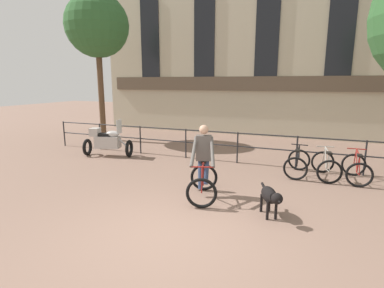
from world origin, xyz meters
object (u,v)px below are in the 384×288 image
parked_motorcycle (107,141)px  parked_bicycle_mid_left (326,166)px  dog (270,196)px  parked_bicycle_mid_right (356,169)px  cyclist_with_bike (203,165)px  parked_bicycle_near_lamp (297,163)px

parked_motorcycle → parked_bicycle_mid_left: bearing=-102.8°
dog → parked_bicycle_mid_left: bearing=42.9°
parked_motorcycle → parked_bicycle_mid_right: size_ratio=1.63×
dog → parked_bicycle_mid_right: (1.89, 3.17, -0.09)m
cyclist_with_bike → dog: size_ratio=1.78×
parked_bicycle_near_lamp → parked_bicycle_mid_left: bearing=-177.2°
cyclist_with_bike → parked_bicycle_mid_right: 4.40m
dog → parked_bicycle_near_lamp: parked_bicycle_near_lamp is taller
cyclist_with_bike → dog: (1.63, -0.56, -0.32)m
parked_motorcycle → parked_bicycle_mid_right: bearing=-102.9°
parked_motorcycle → dog: bearing=-129.8°
parked_motorcycle → cyclist_with_bike: bearing=-132.0°
parked_bicycle_mid_right → cyclist_with_bike: bearing=35.5°
dog → parked_bicycle_mid_left: size_ratio=0.80×
parked_motorcycle → parked_bicycle_mid_left: parked_motorcycle is taller
parked_bicycle_mid_left → parked_bicycle_mid_right: (0.76, -0.00, 0.00)m
dog → parked_bicycle_mid_left: (1.13, 3.17, -0.09)m
parked_motorcycle → parked_bicycle_near_lamp: 6.59m
cyclist_with_bike → parked_motorcycle: 5.21m
parked_motorcycle → parked_bicycle_near_lamp: bearing=-102.6°
dog → parked_motorcycle: 6.91m
cyclist_with_bike → parked_bicycle_near_lamp: 3.30m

